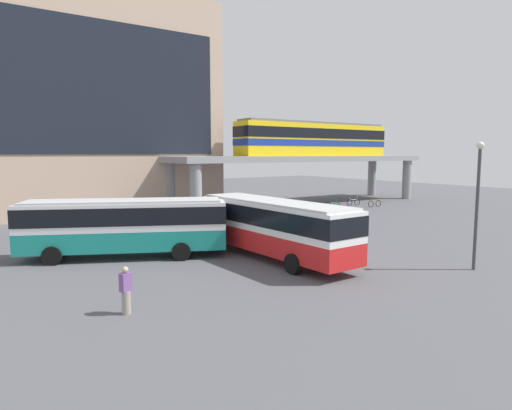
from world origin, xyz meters
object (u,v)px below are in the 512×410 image
bicycle_silver (353,202)px  bus_main (273,223)px  station_building (53,105)px  bicycle_blue (268,211)px  bus_secondary (124,222)px  bicycle_orange (375,204)px  train (315,139)px  bicycle_green (332,205)px  pedestrian_at_kerb (356,221)px  bicycle_brown (251,214)px  pedestrian_waiting_near_stop (126,292)px  bicycle_red (312,209)px

bicycle_silver → bus_main: bearing=-146.0°
station_building → bicycle_blue: size_ratio=17.25×
bus_main → bus_secondary: size_ratio=1.01×
bicycle_orange → bicycle_silver: 2.48m
bicycle_blue → bus_main: bearing=-125.2°
train → bicycle_blue: bearing=-154.0°
bicycle_orange → bicycle_silver: (-0.76, 2.36, 0.00)m
station_building → bicycle_green: (24.20, -14.31, -10.17)m
station_building → pedestrian_at_kerb: size_ratio=19.04×
bicycle_silver → pedestrian_at_kerb: bearing=-136.2°
bus_main → bus_secondary: (-6.63, 4.86, 0.00)m
bicycle_brown → pedestrian_waiting_near_stop: bearing=-134.5°
train → pedestrian_at_kerb: 19.94m
bus_secondary → bicycle_green: (25.35, 9.72, -1.63)m
station_building → pedestrian_waiting_near_stop: size_ratio=17.53×
bus_main → bicycle_brown: (7.85, 13.81, -1.63)m
bicycle_red → bicycle_blue: size_ratio=1.00×
bicycle_orange → bicycle_brown: same height
bicycle_green → bicycle_blue: bearing=-178.7°
bus_main → bicycle_red: 19.96m
bus_main → bicycle_green: (18.72, 14.58, -1.63)m
train → bicycle_red: size_ratio=11.49×
bicycle_orange → bicycle_brown: (-15.57, 0.87, 0.00)m
bicycle_green → bus_main: bearing=-142.1°
station_building → bus_secondary: (-1.15, -24.04, -8.54)m
station_building → bicycle_silver: size_ratio=17.21×
bus_secondary → pedestrian_at_kerb: size_ratio=6.86×
bus_main → pedestrian_waiting_near_stop: bearing=-157.8°
station_building → bus_secondary: 25.54m
bicycle_silver → pedestrian_waiting_near_stop: bearing=-149.2°
bicycle_orange → bicycle_red: bearing=177.3°
station_building → bicycle_orange: (28.90, -15.96, -10.17)m
bus_main → bicycle_orange: bearing=28.9°
pedestrian_at_kerb → pedestrian_waiting_near_stop: bearing=-159.4°
bus_main → bicycle_orange: (23.42, 12.94, -1.63)m
bus_main → bicycle_silver: bus_main is taller
station_building → pedestrian_waiting_near_stop: (-4.04, -32.78, -9.71)m
bicycle_brown → bus_secondary: bearing=-148.3°
bicycle_red → bicycle_brown: same height
pedestrian_at_kerb → bus_main: bearing=-160.9°
bicycle_blue → bicycle_silver: bearing=4.1°
pedestrian_waiting_near_stop → bicycle_silver: bearing=30.8°
bus_main → bicycle_red: size_ratio=6.23×
pedestrian_at_kerb → bus_secondary: bearing=175.9°
pedestrian_waiting_near_stop → bus_main: bearing=22.2°
bus_main → bicycle_green: bearing=37.9°
station_building → pedestrian_at_kerb: (15.98, -25.25, -9.78)m
bus_main → bicycle_green: size_ratio=6.28×
bicycle_red → pedestrian_at_kerb: size_ratio=1.11×
station_building → bicycle_green: station_building is taller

